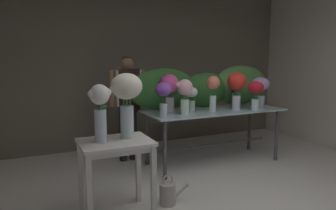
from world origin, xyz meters
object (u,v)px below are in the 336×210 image
Objects in this scene: side_table_white at (116,152)px; vase_scarlet_freesia at (237,85)px; vase_coral_carnations at (213,89)px; vase_cream_lisianthus_tall at (127,95)px; vase_lilac_roses at (260,88)px; vase_white_roses_tall at (100,109)px; vase_fuchsia_dahlias at (170,88)px; vase_violet_snapdragons at (163,94)px; vase_blush_lilies at (185,93)px; florist at (128,97)px; display_table_glass at (214,118)px; watering_can at (168,193)px; vase_ivory_stock at (191,97)px; vase_magenta_peonies at (236,89)px; vase_crimson_tulips at (256,91)px.

vase_scarlet_freesia is at bearing 22.71° from side_table_white.
vase_cream_lisianthus_tall is (-1.54, -0.82, 0.08)m from vase_coral_carnations.
vase_white_roses_tall reaches higher than vase_lilac_roses.
vase_fuchsia_dahlias is (-1.46, 0.22, 0.04)m from vase_lilac_roses.
vase_violet_snapdragons is 0.81m from vase_coral_carnations.
vase_violet_snapdragons is 0.94× the size of vase_blush_lilies.
florist is 3.42× the size of vase_lilac_roses.
vase_cream_lisianthus_tall reaches higher than vase_fuchsia_dahlias.
vase_violet_snapdragons is (-0.92, -0.21, 0.43)m from display_table_glass.
side_table_white is 0.80m from watering_can.
florist is 1.31m from vase_coral_carnations.
display_table_glass is at bearing 52.26° from vase_coral_carnations.
display_table_glass is 0.50m from vase_ivory_stock.
vase_ivory_stock is 1.00× the size of watering_can.
vase_white_roses_tall is (-1.82, -0.87, -0.03)m from vase_coral_carnations.
vase_cream_lisianthus_tall is at bearing -142.51° from vase_ivory_stock.
vase_ivory_stock is at bearing -172.98° from vase_magenta_peonies.
display_table_glass is 1.30× the size of florist.
display_table_glass is 5.97× the size of vase_ivory_stock.
vase_scarlet_freesia reaches higher than vase_ivory_stock.
florist is 3.74× the size of vase_crimson_tulips.
vase_lilac_roses reaches higher than display_table_glass.
vase_scarlet_freesia reaches higher than watering_can.
vase_scarlet_freesia is at bearing 22.83° from vase_cream_lisianthus_tall.
vase_crimson_tulips is 1.11m from vase_blush_lilies.
watering_can is at bearing -140.67° from display_table_glass.
vase_cream_lisianthus_tall is at bearing -134.18° from vase_violet_snapdragons.
side_table_white is 1.84× the size of vase_crimson_tulips.
vase_crimson_tulips is (0.89, -0.34, 0.08)m from vase_ivory_stock.
vase_blush_lilies is (-0.47, -0.02, -0.02)m from vase_coral_carnations.
display_table_glass is at bearing -29.76° from florist.
vase_lilac_roses is at bearing -21.85° from florist.
florist is 3.52× the size of vase_violet_snapdragons.
vase_ivory_stock is 0.35m from vase_fuchsia_dahlias.
display_table_glass is 1.35m from florist.
vase_violet_snapdragons reaches higher than watering_can.
vase_scarlet_freesia is (2.10, 0.88, 0.52)m from side_table_white.
vase_white_roses_tall is (-1.56, -1.04, 0.09)m from vase_ivory_stock.
display_table_glass is 0.60m from vase_scarlet_freesia.
florist reaches higher than vase_blush_lilies.
side_table_white is 1.82m from florist.
vase_ivory_stock is 1.88m from vase_white_roses_tall.
florist is at bearing 158.15° from vase_lilac_roses.
vase_blush_lilies is at bearing 172.08° from vase_crimson_tulips.
vase_coral_carnations is at bearing 2.73° from vase_blush_lilies.
florist reaches higher than watering_can.
florist is 2.45× the size of vase_cream_lisianthus_tall.
vase_cream_lisianthus_tall reaches higher than display_table_glass.
vase_blush_lilies is (0.34, 0.04, -0.00)m from vase_violet_snapdragons.
vase_crimson_tulips is at bearing -31.96° from display_table_glass.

